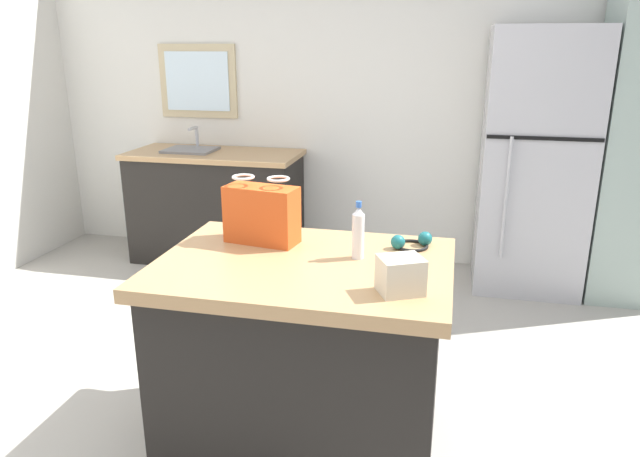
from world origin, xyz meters
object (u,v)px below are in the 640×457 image
at_px(small_box, 401,275).
at_px(refrigerator, 535,163).
at_px(kitchen_island, 305,355).
at_px(bottle, 358,233).
at_px(ear_defenders, 412,242).
at_px(tall_cabinet, 639,144).
at_px(shopping_bag, 262,214).

bearing_deg(small_box, refrigerator, 73.15).
distance_m(kitchen_island, small_box, 0.70).
distance_m(bottle, ear_defenders, 0.30).
height_order(tall_cabinet, small_box, tall_cabinet).
distance_m(kitchen_island, bottle, 0.60).
bearing_deg(tall_cabinet, small_box, -119.99).
relative_size(refrigerator, small_box, 12.14).
bearing_deg(small_box, kitchen_island, 151.26).
bearing_deg(shopping_bag, kitchen_island, -38.88).
relative_size(refrigerator, bottle, 7.55).
relative_size(kitchen_island, shopping_bag, 3.55).
relative_size(tall_cabinet, small_box, 14.23).
bearing_deg(ear_defenders, tall_cabinet, 53.75).
bearing_deg(refrigerator, kitchen_island, -117.96).
height_order(small_box, ear_defenders, small_box).
xyz_separation_m(small_box, bottle, (-0.21, 0.32, 0.04)).
relative_size(kitchen_island, refrigerator, 0.65).
distance_m(tall_cabinet, small_box, 2.76).
relative_size(shopping_bag, small_box, 2.24).
relative_size(tall_cabinet, shopping_bag, 6.36).
height_order(refrigerator, bottle, refrigerator).
bearing_deg(small_box, tall_cabinet, 60.01).
height_order(shopping_bag, small_box, shopping_bag).
bearing_deg(bottle, kitchen_island, -157.52).
relative_size(kitchen_island, tall_cabinet, 0.56).
xyz_separation_m(kitchen_island, shopping_bag, (-0.25, 0.20, 0.57)).
bearing_deg(shopping_bag, ear_defenders, 6.88).
bearing_deg(ear_defenders, refrigerator, 68.95).
bearing_deg(shopping_bag, bottle, -13.51).
xyz_separation_m(kitchen_island, ear_defenders, (0.42, 0.28, 0.46)).
bearing_deg(ear_defenders, shopping_bag, -173.12).
bearing_deg(tall_cabinet, kitchen_island, -129.84).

